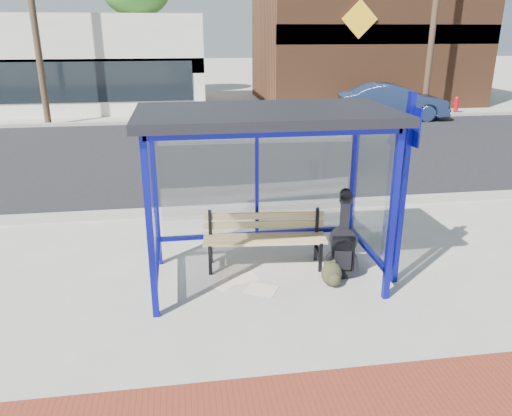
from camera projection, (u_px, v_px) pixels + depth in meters
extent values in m
plane|color=#B2ADA0|center=(265.00, 279.00, 7.14)|extent=(120.00, 120.00, 0.00)
cube|color=maroon|center=(310.00, 407.00, 4.72)|extent=(60.00, 1.00, 0.01)
cube|color=gray|center=(240.00, 208.00, 9.82)|extent=(60.00, 0.25, 0.12)
cube|color=black|center=(219.00, 152.00, 14.59)|extent=(60.00, 10.00, 0.00)
cube|color=gray|center=(209.00, 121.00, 19.32)|extent=(60.00, 0.25, 0.12)
cube|color=#B2ADA0|center=(206.00, 114.00, 21.11)|extent=(60.00, 4.00, 0.01)
cube|color=#0C0F8A|center=(150.00, 231.00, 5.85)|extent=(0.08, 0.08, 2.30)
cube|color=#0C0F8A|center=(393.00, 217.00, 6.27)|extent=(0.08, 0.08, 2.30)
cube|color=#0C0F8A|center=(155.00, 192.00, 7.24)|extent=(0.08, 0.08, 2.30)
cube|color=#0C0F8A|center=(353.00, 183.00, 7.67)|extent=(0.08, 0.08, 2.30)
cube|color=#0C0F8A|center=(257.00, 113.00, 7.08)|extent=(3.00, 0.08, 0.08)
cube|color=#0C0F8A|center=(277.00, 133.00, 5.68)|extent=(3.00, 0.08, 0.08)
cube|color=#0C0F8A|center=(146.00, 125.00, 6.17)|extent=(0.08, 1.50, 0.08)
cube|color=#0C0F8A|center=(377.00, 119.00, 6.59)|extent=(0.08, 1.50, 0.08)
cube|color=#0C0F8A|center=(257.00, 234.00, 7.71)|extent=(3.00, 0.08, 0.06)
cube|color=#0C0F8A|center=(157.00, 261.00, 6.80)|extent=(0.08, 1.50, 0.06)
cube|color=#0C0F8A|center=(367.00, 247.00, 7.22)|extent=(0.08, 1.50, 0.06)
cube|color=#0C0F8A|center=(257.00, 175.00, 7.39)|extent=(0.05, 0.05, 1.90)
cube|color=silver|center=(257.00, 177.00, 7.40)|extent=(2.84, 0.01, 1.82)
cube|color=silver|center=(152.00, 198.00, 6.49)|extent=(0.02, 1.34, 1.82)
cube|color=silver|center=(372.00, 187.00, 6.91)|extent=(0.02, 1.34, 1.82)
cube|color=black|center=(266.00, 114.00, 6.35)|extent=(3.30, 1.80, 0.12)
cube|color=#59331E|center=(363.00, 34.00, 24.42)|extent=(10.00, 7.00, 6.40)
cube|color=black|center=(392.00, 34.00, 21.21)|extent=(10.00, 0.10, 0.80)
cube|color=yellow|center=(360.00, 19.00, 20.70)|extent=(1.56, 0.06, 1.56)
cylinder|color=#4C3826|center=(140.00, 48.00, 26.36)|extent=(0.36, 0.36, 5.00)
cylinder|color=#4C3826|center=(416.00, 46.00, 28.55)|extent=(0.36, 0.36, 5.00)
cylinder|color=#4C3826|center=(33.00, 11.00, 17.43)|extent=(0.24, 0.24, 8.00)
cylinder|color=#4C3826|center=(435.00, 13.00, 19.54)|extent=(0.24, 0.24, 8.00)
cube|color=black|center=(210.00, 260.00, 7.22)|extent=(0.05, 0.05, 0.45)
cube|color=black|center=(211.00, 237.00, 7.52)|extent=(0.05, 0.05, 0.86)
cube|color=black|center=(211.00, 254.00, 7.40)|extent=(0.09, 0.41, 0.05)
cube|color=black|center=(320.00, 257.00, 7.31)|extent=(0.05, 0.05, 0.45)
cube|color=black|center=(316.00, 234.00, 7.61)|extent=(0.05, 0.05, 0.86)
cube|color=black|center=(318.00, 252.00, 7.49)|extent=(0.09, 0.41, 0.05)
cube|color=#D6B17B|center=(266.00, 244.00, 7.22)|extent=(1.81, 0.26, 0.04)
cube|color=#D6B17B|center=(265.00, 241.00, 7.32)|extent=(1.81, 0.26, 0.04)
cube|color=#D6B17B|center=(264.00, 238.00, 7.42)|extent=(1.81, 0.26, 0.04)
cube|color=#D6B17B|center=(264.00, 235.00, 7.53)|extent=(1.81, 0.26, 0.04)
cube|color=#D6B17B|center=(264.00, 225.00, 7.52)|extent=(1.81, 0.20, 0.10)
cube|color=#D6B17B|center=(264.00, 216.00, 7.47)|extent=(1.81, 0.20, 0.10)
cylinder|color=black|center=(342.00, 263.00, 7.12)|extent=(0.47, 0.22, 0.46)
cylinder|color=black|center=(343.00, 240.00, 7.00)|extent=(0.40, 0.20, 0.38)
cube|color=black|center=(343.00, 252.00, 7.07)|extent=(0.35, 0.19, 0.55)
cube|color=black|center=(345.00, 215.00, 6.88)|extent=(0.14, 0.13, 0.55)
cube|color=black|center=(346.00, 199.00, 6.80)|extent=(0.18, 0.14, 0.11)
cube|color=black|center=(343.00, 252.00, 7.40)|extent=(0.37, 0.28, 0.51)
cylinder|color=black|center=(334.00, 266.00, 7.50)|extent=(0.09, 0.19, 0.05)
cylinder|color=black|center=(350.00, 267.00, 7.47)|extent=(0.09, 0.19, 0.05)
cube|color=black|center=(344.00, 234.00, 7.31)|extent=(0.21, 0.09, 0.04)
cube|color=black|center=(343.00, 254.00, 7.30)|extent=(0.26, 0.08, 0.28)
ellipsoid|color=#2B2C18|center=(332.00, 274.00, 6.93)|extent=(0.32, 0.25, 0.35)
ellipsoid|color=#2B2C18|center=(335.00, 280.00, 6.85)|extent=(0.19, 0.14, 0.18)
cube|color=#2B2C18|center=(332.00, 262.00, 6.89)|extent=(0.10, 0.05, 0.03)
cube|color=#0C1089|center=(402.00, 193.00, 6.65)|extent=(0.09, 0.09, 2.65)
cube|color=#0C1089|center=(413.00, 126.00, 6.36)|extent=(0.07, 0.33, 0.50)
cube|color=white|center=(225.00, 284.00, 7.00)|extent=(0.43, 0.44, 0.01)
cube|color=white|center=(261.00, 289.00, 6.86)|extent=(0.52, 0.49, 0.01)
cube|color=white|center=(245.00, 278.00, 7.17)|extent=(0.43, 0.37, 0.01)
imported|color=#1C2A4E|center=(393.00, 102.00, 19.73)|extent=(4.36, 1.94, 1.39)
cylinder|color=#AC0C11|center=(456.00, 106.00, 21.34)|extent=(0.19, 0.19, 0.58)
sphere|color=#AC0C11|center=(457.00, 99.00, 21.23)|extent=(0.21, 0.21, 0.21)
cylinder|color=#AC0C11|center=(456.00, 104.00, 21.31)|extent=(0.32, 0.15, 0.10)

